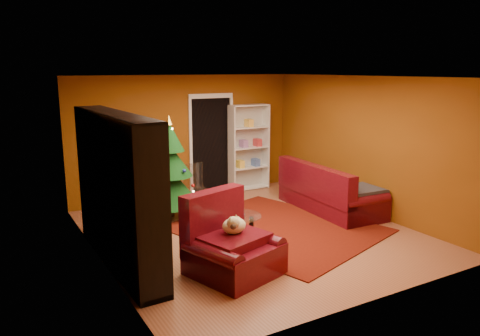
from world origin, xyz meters
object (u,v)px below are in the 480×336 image
gift_box_teal (128,206)px  coffee_table (239,226)px  media_unit (117,190)px  gift_box_red (151,198)px  acrylic_chair (197,191)px  christmas_tree (170,168)px  sofa (331,186)px  dog (234,226)px  white_bookshelf (249,147)px  rug (277,229)px  armchair (234,243)px

gift_box_teal → coffee_table: bearing=-60.4°
media_unit → gift_box_red: size_ratio=12.17×
media_unit → acrylic_chair: 2.70m
christmas_tree → gift_box_teal: size_ratio=5.83×
gift_box_teal → coffee_table: coffee_table is taller
christmas_tree → sofa: christmas_tree is taller
christmas_tree → dog: 2.74m
gift_box_teal → dog: size_ratio=0.82×
gift_box_red → dog: dog is taller
media_unit → white_bookshelf: 4.63m
dog → gift_box_red: bearing=71.2°
gift_box_teal → sofa: bearing=-25.9°
rug → white_bookshelf: (1.00, 2.64, 0.96)m
christmas_tree → acrylic_chair: bearing=5.3°
rug → sofa: size_ratio=1.43×
sofa → gift_box_red: bearing=55.8°
gift_box_teal → christmas_tree: bearing=-39.5°
media_unit → coffee_table: (1.98, 0.07, -0.88)m
media_unit → armchair: 1.78m
gift_box_red → white_bookshelf: bearing=0.5°
christmas_tree → acrylic_chair: size_ratio=2.30×
gift_box_red → media_unit: bearing=-117.3°
media_unit → christmas_tree: (1.43, 1.67, -0.15)m
gift_box_red → armchair: (-0.16, -3.82, 0.33)m
gift_box_red → white_bookshelf: (2.36, 0.02, 0.85)m
sofa → coffee_table: 2.37m
coffee_table → acrylic_chair: size_ratio=0.89×
gift_box_teal → coffee_table: 2.48m
media_unit → sofa: size_ratio=1.26×
gift_box_teal → coffee_table: (1.22, -2.15, 0.03)m
white_bookshelf → media_unit: bearing=-144.2°
sofa → rug: bearing=108.3°
white_bookshelf → gift_box_red: bearing=-179.7°
gift_box_red → coffee_table: size_ratio=0.31×
gift_box_teal → acrylic_chair: size_ratio=0.39×
gift_box_teal → sofa: (3.54, -1.72, 0.31)m
gift_box_red → dog: 3.80m
white_bookshelf → armchair: (-2.51, -3.84, -0.52)m
rug → armchair: size_ratio=2.81×
gift_box_red → sofa: sofa is taller
media_unit → gift_box_red: bearing=61.3°
media_unit → sofa: 4.37m
media_unit → armchair: size_ratio=2.47×
white_bookshelf → coffee_table: bearing=-123.9°
acrylic_chair → gift_box_red: bearing=122.2°
armchair → christmas_tree: bearing=69.1°
media_unit → gift_box_red: 3.19m
rug → media_unit: (-2.74, -0.08, 1.07)m
coffee_table → dog: bearing=-122.4°
gift_box_red → white_bookshelf: size_ratio=0.12×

